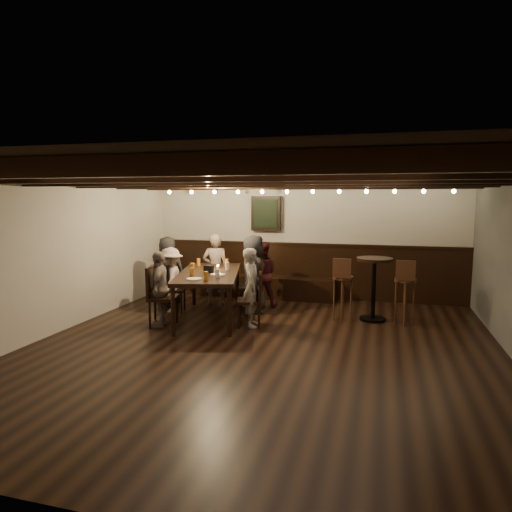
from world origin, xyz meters
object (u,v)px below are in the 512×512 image
(chair_left_far, at_px, (162,308))
(person_bench_right, at_px, (262,274))
(person_right_far, at_px, (252,287))
(high_top_table, at_px, (374,279))
(person_bench_centre, at_px, (216,269))
(person_left_far, at_px, (160,289))
(bar_stool_left, at_px, (342,298))
(chair_left_near, at_px, (173,298))
(dining_table, at_px, (209,276))
(chair_right_far, at_px, (250,310))
(person_bench_left, at_px, (168,271))
(bar_stool_right, at_px, (405,301))
(chair_right_near, at_px, (252,296))
(person_right_near, at_px, (253,274))
(person_left_near, at_px, (171,280))

(chair_left_far, distance_m, person_bench_right, 2.13)
(person_right_far, distance_m, high_top_table, 2.09)
(chair_left_far, bearing_deg, high_top_table, 96.32)
(person_bench_centre, distance_m, person_left_far, 1.68)
(person_bench_centre, bearing_deg, person_left_far, 63.43)
(bar_stool_left, bearing_deg, person_bench_centre, 170.22)
(chair_left_near, bearing_deg, dining_table, 57.93)
(person_bench_centre, height_order, person_right_far, person_bench_centre)
(chair_left_near, relative_size, person_bench_centre, 0.62)
(high_top_table, bearing_deg, dining_table, -166.72)
(dining_table, xyz_separation_m, chair_right_far, (0.81, -0.26, -0.48))
(dining_table, xyz_separation_m, person_bench_left, (-1.10, 0.65, -0.07))
(person_bench_centre, bearing_deg, bar_stool_right, 156.87)
(chair_left_near, xyz_separation_m, chair_right_near, (1.39, 0.36, 0.03))
(chair_right_far, xyz_separation_m, person_right_near, (-0.19, 0.88, 0.44))
(chair_left_far, bearing_deg, person_bench_right, 129.80)
(chair_left_far, distance_m, person_right_far, 1.51)
(bar_stool_left, height_order, bar_stool_right, same)
(person_bench_centre, height_order, person_bench_right, person_bench_centre)
(bar_stool_right, bearing_deg, person_left_near, -172.29)
(chair_right_near, relative_size, chair_right_far, 1.11)
(person_bench_right, bearing_deg, person_right_far, 83.66)
(person_bench_left, relative_size, person_left_near, 1.13)
(person_bench_centre, bearing_deg, bar_stool_left, 152.40)
(chair_right_far, height_order, person_bench_left, person_bench_left)
(chair_right_far, distance_m, person_bench_left, 2.15)
(chair_right_near, height_order, person_bench_left, person_bench_left)
(chair_left_far, relative_size, person_left_near, 0.82)
(person_left_far, relative_size, person_right_near, 0.87)
(person_bench_right, height_order, bar_stool_right, person_bench_right)
(chair_right_far, relative_size, person_right_far, 0.68)
(bar_stool_right, bearing_deg, high_top_table, 166.98)
(person_bench_right, bearing_deg, chair_right_far, 82.34)
(dining_table, distance_m, person_bench_right, 1.28)
(person_bench_right, xyz_separation_m, person_left_far, (-1.26, -1.72, -0.01))
(chair_left_far, height_order, person_left_far, person_left_far)
(chair_right_far, bearing_deg, chair_right_near, -0.13)
(person_right_near, height_order, bar_stool_right, person_right_near)
(person_bench_right, height_order, high_top_table, person_bench_right)
(chair_right_far, relative_size, high_top_table, 0.82)
(person_bench_centre, bearing_deg, person_right_far, 116.57)
(chair_right_near, distance_m, person_left_far, 1.75)
(person_bench_left, bearing_deg, person_left_near, 108.43)
(person_left_near, bearing_deg, chair_right_near, 90.00)
(person_left_near, distance_m, person_left_far, 0.90)
(chair_right_near, bearing_deg, person_right_near, -90.00)
(dining_table, relative_size, bar_stool_left, 2.16)
(person_bench_right, bearing_deg, dining_table, 45.00)
(chair_right_far, xyz_separation_m, bar_stool_left, (1.42, 0.69, 0.14))
(high_top_table, bearing_deg, person_left_far, -159.22)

